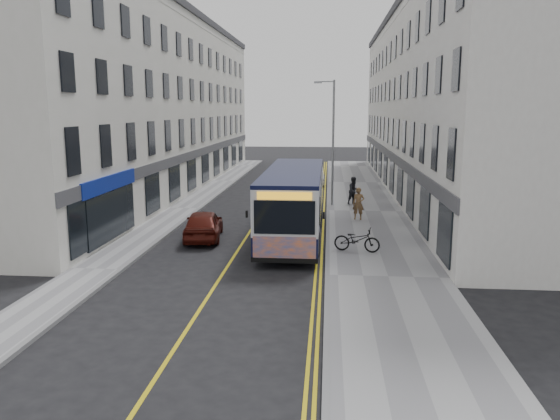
% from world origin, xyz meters
% --- Properties ---
extents(ground, '(140.00, 140.00, 0.00)m').
position_xyz_m(ground, '(0.00, 0.00, 0.00)').
color(ground, black).
rests_on(ground, ground).
extents(pavement_east, '(4.50, 64.00, 0.12)m').
position_xyz_m(pavement_east, '(6.25, 12.00, 0.06)').
color(pavement_east, gray).
rests_on(pavement_east, ground).
extents(pavement_west, '(2.00, 64.00, 0.12)m').
position_xyz_m(pavement_west, '(-5.00, 12.00, 0.06)').
color(pavement_west, gray).
rests_on(pavement_west, ground).
extents(kerb_east, '(0.18, 64.00, 0.13)m').
position_xyz_m(kerb_east, '(4.00, 12.00, 0.07)').
color(kerb_east, slate).
rests_on(kerb_east, ground).
extents(kerb_west, '(0.18, 64.00, 0.13)m').
position_xyz_m(kerb_west, '(-4.00, 12.00, 0.07)').
color(kerb_west, slate).
rests_on(kerb_west, ground).
extents(road_centre_line, '(0.12, 64.00, 0.01)m').
position_xyz_m(road_centre_line, '(0.00, 12.00, 0.00)').
color(road_centre_line, gold).
rests_on(road_centre_line, ground).
extents(road_dbl_yellow_inner, '(0.10, 64.00, 0.01)m').
position_xyz_m(road_dbl_yellow_inner, '(3.55, 12.00, 0.00)').
color(road_dbl_yellow_inner, gold).
rests_on(road_dbl_yellow_inner, ground).
extents(road_dbl_yellow_outer, '(0.10, 64.00, 0.01)m').
position_xyz_m(road_dbl_yellow_outer, '(3.75, 12.00, 0.00)').
color(road_dbl_yellow_outer, gold).
rests_on(road_dbl_yellow_outer, ground).
extents(terrace_east, '(6.00, 46.00, 13.00)m').
position_xyz_m(terrace_east, '(11.50, 21.00, 6.50)').
color(terrace_east, white).
rests_on(terrace_east, ground).
extents(terrace_west, '(6.00, 46.00, 13.00)m').
position_xyz_m(terrace_west, '(-9.00, 21.00, 6.50)').
color(terrace_west, silver).
rests_on(terrace_west, ground).
extents(streetlamp, '(1.32, 0.18, 8.00)m').
position_xyz_m(streetlamp, '(4.17, 14.00, 4.38)').
color(streetlamp, gray).
rests_on(streetlamp, ground).
extents(city_bus, '(2.69, 11.54, 3.35)m').
position_xyz_m(city_bus, '(2.33, 5.23, 1.83)').
color(city_bus, black).
rests_on(city_bus, ground).
extents(bicycle, '(2.09, 1.09, 1.05)m').
position_xyz_m(bicycle, '(5.26, 2.28, 0.64)').
color(bicycle, black).
rests_on(bicycle, pavement_east).
extents(pedestrian_near, '(0.72, 0.54, 1.80)m').
position_xyz_m(pedestrian_near, '(5.68, 9.34, 1.02)').
color(pedestrian_near, brown).
rests_on(pedestrian_near, pavement_east).
extents(pedestrian_far, '(1.09, 1.03, 1.79)m').
position_xyz_m(pedestrian_far, '(5.66, 14.29, 1.01)').
color(pedestrian_far, black).
rests_on(pedestrian_far, pavement_east).
extents(car_white, '(1.77, 4.21, 1.35)m').
position_xyz_m(car_white, '(2.83, 24.47, 0.68)').
color(car_white, silver).
rests_on(car_white, ground).
extents(car_maroon, '(2.24, 4.42, 1.44)m').
position_xyz_m(car_maroon, '(-2.00, 4.42, 0.72)').
color(car_maroon, '#50140D').
rests_on(car_maroon, ground).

